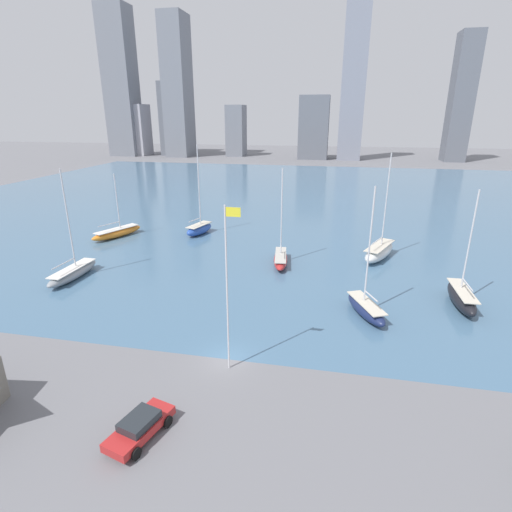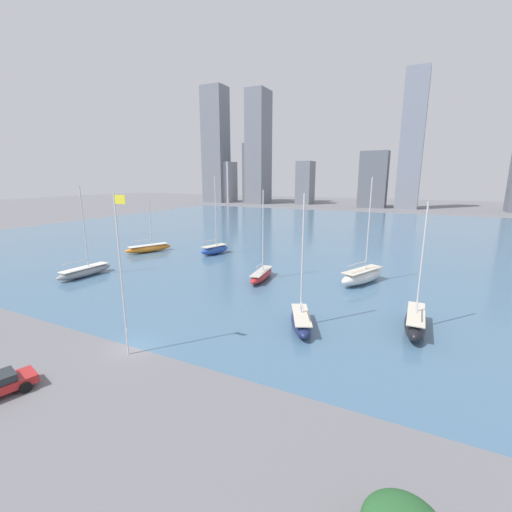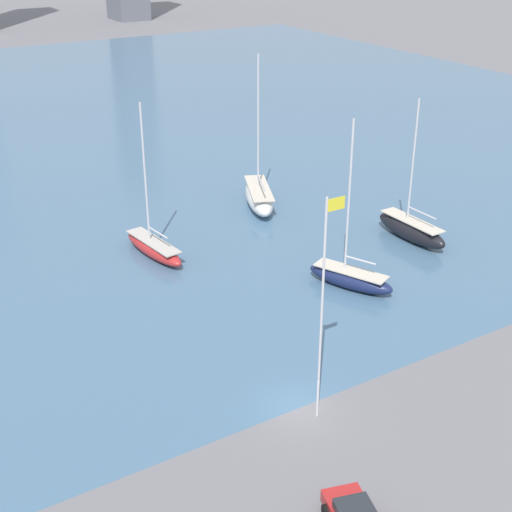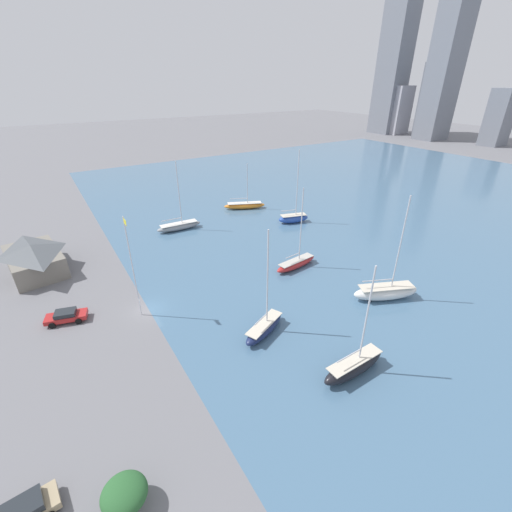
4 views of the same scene
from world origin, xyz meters
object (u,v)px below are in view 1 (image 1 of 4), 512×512
flag_pole (228,287)px  sailboat_navy (366,308)px  sailboat_blue (199,229)px  sailboat_red (281,258)px  sailboat_white (379,251)px  sailboat_black (461,297)px  parked_sedan_red (140,426)px  sailboat_orange (117,232)px  sailboat_gray (73,272)px

flag_pole → sailboat_navy: size_ratio=1.02×
sailboat_blue → sailboat_red: bearing=-20.1°
sailboat_white → sailboat_black: size_ratio=1.18×
sailboat_white → sailboat_black: (7.54, -14.21, -0.06)m
parked_sedan_red → sailboat_blue: bearing=120.1°
sailboat_black → parked_sedan_red: (-25.91, -24.65, -0.25)m
sailboat_orange → sailboat_white: bearing=20.9°
flag_pole → sailboat_black: (22.12, 16.18, -6.38)m
sailboat_orange → sailboat_red: (29.61, -7.51, 0.03)m
parked_sedan_red → sailboat_navy: bearing=68.4°
flag_pole → sailboat_black: flag_pole is taller
sailboat_red → sailboat_black: 23.29m
sailboat_gray → sailboat_blue: bearing=69.3°
flag_pole → sailboat_white: 34.30m
sailboat_white → parked_sedan_red: size_ratio=2.88×
sailboat_blue → sailboat_white: size_ratio=1.02×
sailboat_blue → sailboat_white: (30.10, -6.89, 0.10)m
flag_pole → sailboat_gray: sailboat_gray is taller
sailboat_orange → sailboat_navy: (40.58, -21.05, 0.08)m
sailboat_blue → sailboat_black: size_ratio=1.20×
sailboat_gray → sailboat_black: bearing=3.6°
sailboat_blue → sailboat_black: (37.64, -21.11, 0.04)m
sailboat_navy → sailboat_red: bearing=104.9°
sailboat_white → sailboat_navy: 18.83m
sailboat_white → sailboat_black: 16.09m
sailboat_navy → sailboat_black: 11.33m
flag_pole → sailboat_orange: size_ratio=1.29×
sailboat_orange → sailboat_gray: (4.03, -18.06, 0.03)m
sailboat_red → sailboat_gray: size_ratio=0.96×
sailboat_blue → sailboat_navy: bearing=-26.9°
sailboat_red → parked_sedan_red: (-4.49, -33.80, -0.02)m
sailboat_gray → sailboat_white: bearing=23.4°
sailboat_red → parked_sedan_red: sailboat_red is taller
sailboat_white → parked_sedan_red: 42.99m
sailboat_orange → flag_pole: bearing=-24.5°
sailboat_blue → parked_sedan_red: 47.24m
sailboat_gray → parked_sedan_red: sailboat_gray is taller
sailboat_red → sailboat_white: sailboat_white is taller
sailboat_white → sailboat_black: bearing=-38.3°
sailboat_red → sailboat_navy: size_ratio=0.98×
sailboat_orange → sailboat_gray: bearing=-53.3°
flag_pole → sailboat_red: bearing=88.4°
sailboat_navy → sailboat_black: bearing=-1.3°
flag_pole → sailboat_navy: (11.68, 11.79, -6.55)m
sailboat_gray → sailboat_navy: 36.67m
sailboat_white → parked_sedan_red: sailboat_white is taller
sailboat_red → sailboat_white: bearing=13.0°
sailboat_gray → sailboat_black: size_ratio=1.08×
sailboat_navy → parked_sedan_red: sailboat_navy is taller
flag_pole → sailboat_orange: (-28.90, 32.84, -6.63)m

